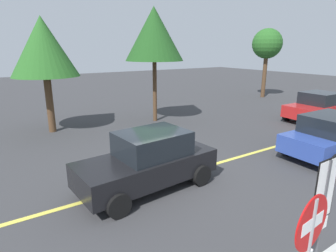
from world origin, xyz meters
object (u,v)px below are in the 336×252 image
Objects in this scene: stop_sign at (308,248)px; car_black_far_lane at (148,161)px; car_red_approaching at (318,107)px; tree_right_verge at (43,47)px; tree_left_verge at (154,34)px; speed_limit_sign at (322,205)px; car_blue_mid_road at (333,135)px; tree_centre_verge at (267,44)px.

car_black_far_lane is at bearing 83.86° from stop_sign.
car_red_approaching is (11.96, 1.76, -0.03)m from car_black_far_lane.
tree_left_verge is at bearing -9.48° from tree_right_verge.
tree_right_verge is (-1.19, 7.75, 3.23)m from car_black_far_lane.
car_black_far_lane is 8.94m from tree_left_verge.
tree_right_verge is at bearing 155.53° from car_red_approaching.
speed_limit_sign is 0.41× the size of tree_left_verge.
car_red_approaching is at bearing 35.05° from car_blue_mid_road.
car_blue_mid_road is 1.16× the size of car_red_approaching.
stop_sign reaches higher than car_black_far_lane.
car_blue_mid_road is at bearing -130.38° from tree_centre_verge.
speed_limit_sign reaches higher than car_red_approaching.
speed_limit_sign is 0.45× the size of tree_centre_verge.
tree_left_verge reaches higher than tree_right_verge.
car_blue_mid_road is 0.81× the size of tree_right_verge.
tree_right_verge is at bearing 170.52° from tree_left_verge.
car_black_far_lane is at bearing -151.14° from tree_centre_verge.
tree_right_verge is at bearing 96.70° from speed_limit_sign.
car_blue_mid_road is 9.75m from tree_left_verge.
tree_left_verge reaches higher than speed_limit_sign.
car_black_far_lane reaches higher than car_blue_mid_road.
tree_centre_verge is at bearing 59.86° from car_red_approaching.
tree_left_verge is at bearing 71.38° from speed_limit_sign.
car_black_far_lane is (-7.21, 1.57, 0.03)m from car_blue_mid_road.
car_blue_mid_road is at bearing -144.95° from car_red_approaching.
stop_sign is 0.43× the size of tree_right_verge.
tree_right_verge is at bearing 98.75° from car_black_far_lane.
speed_limit_sign is 13.46m from car_red_approaching.
car_red_approaching is (4.75, 3.33, 0.00)m from car_blue_mid_road.
speed_limit_sign is at bearing -108.62° from tree_left_verge.
car_red_approaching is at bearing 8.37° from car_black_far_lane.
stop_sign reaches higher than car_red_approaching.
tree_centre_verge is at bearing 49.62° from car_blue_mid_road.
speed_limit_sign is 21.09m from tree_centre_verge.
tree_left_verge reaches higher than car_blue_mid_road.
car_black_far_lane is 0.77× the size of tree_right_verge.
car_blue_mid_road is 0.72× the size of tree_left_verge.
tree_centre_verge is at bearing 41.02° from speed_limit_sign.
speed_limit_sign is at bearing 20.39° from stop_sign.
tree_right_verge reaches higher than stop_sign.
tree_centre_verge is at bearing 40.18° from stop_sign.
stop_sign is 0.92m from speed_limit_sign.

